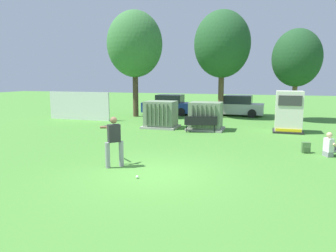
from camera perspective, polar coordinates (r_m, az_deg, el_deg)
ground_plane at (r=10.12m, az=-2.63°, el=-8.71°), size 96.00×96.00×0.00m
fence_panel at (r=23.48m, az=-15.85°, el=3.53°), size 4.80×0.12×2.00m
transformer_west at (r=19.04m, az=-1.32°, el=2.04°), size 2.10×1.70×1.62m
transformer_mid_west at (r=18.38m, az=6.87°, el=1.73°), size 2.10×1.70×1.62m
generator_enclosure at (r=18.69m, az=21.07°, el=2.39°), size 1.60×1.40×2.30m
park_bench at (r=17.50m, az=5.94°, el=0.56°), size 1.84×0.82×0.92m
batter at (r=10.84m, az=-9.85°, el=-2.31°), size 1.31×1.33×1.74m
sports_ball at (r=9.73m, az=-5.61°, el=-9.19°), size 0.09×0.09×0.09m
seated_spectator at (r=13.74m, az=27.46°, el=-3.38°), size 0.79×0.67×0.96m
backpack at (r=13.97m, az=23.77°, el=-3.62°), size 0.35×0.30×0.44m
tree_left at (r=24.70m, az=-6.05°, el=14.52°), size 4.20×4.20×8.02m
tree_center_left at (r=24.29m, az=9.81°, el=14.38°), size 4.15×4.15×7.92m
tree_center_right at (r=23.69m, az=22.35°, el=11.33°), size 3.31×3.31×6.32m
parked_car_leftmost at (r=25.97m, az=0.12°, el=3.80°), size 4.24×2.00×1.62m
parked_car_left_of_center at (r=25.60m, az=12.37°, el=3.52°), size 4.26×2.03×1.62m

